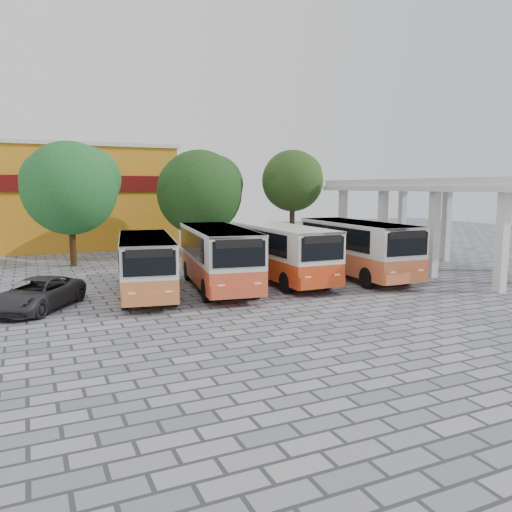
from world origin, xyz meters
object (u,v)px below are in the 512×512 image
bus_centre_left (218,254)px  bus_centre_right (282,250)px  parked_car (37,294)px  bus_far_right (357,246)px  bus_far_left (146,262)px

bus_centre_left → bus_centre_right: size_ratio=1.05×
bus_centre_right → parked_car: size_ratio=1.76×
bus_centre_right → bus_far_right: size_ratio=0.95×
bus_centre_right → parked_car: bus_centre_right is taller
bus_centre_left → bus_far_right: bearing=6.2°
bus_far_left → bus_far_right: bearing=8.7°
bus_far_left → bus_far_right: (11.45, -0.28, 0.20)m
bus_centre_left → bus_centre_right: (3.65, 0.31, -0.03)m
bus_far_left → bus_centre_left: 3.51m
bus_centre_left → bus_centre_right: bus_centre_left is taller
bus_centre_right → bus_far_left: bearing=-176.5°
parked_car → bus_far_right: bearing=35.8°
bus_far_left → bus_centre_right: bus_centre_right is taller
bus_centre_left → parked_car: bus_centre_left is taller
bus_far_right → bus_centre_left: bearing=-179.2°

